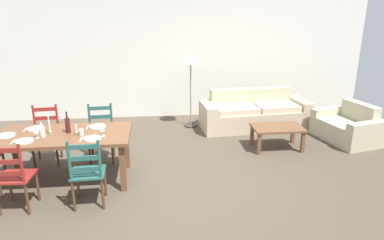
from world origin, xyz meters
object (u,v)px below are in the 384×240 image
Objects in this scene: dining_chair_near_left at (13,177)px; wine_glass_near_left at (36,130)px; dining_chair_far_right at (101,133)px; armchair_upholstered at (349,128)px; wine_glass_far_left at (41,125)px; wine_bottle at (68,125)px; dining_table at (64,140)px; coffee_table at (277,130)px; coffee_cup_primary at (81,132)px; standing_lamp at (191,61)px; coffee_cup_secondary at (43,134)px; dining_chair_near_right at (87,172)px; wine_glass_near_right at (102,129)px; couch at (254,114)px; dining_chair_far_left at (46,135)px.

dining_chair_near_left is 0.74m from wine_glass_near_left.
dining_chair_far_right is 0.73× the size of armchair_upholstered.
wine_bottle is at bearing -10.66° from wine_glass_far_left.
dining_table is 0.89m from dining_chair_near_left.
dining_table is 2.11× the size of coffee_table.
standing_lamp reaches higher than coffee_cup_primary.
dining_chair_near_left is at bearing -107.74° from coffee_cup_secondary.
dining_chair_near_right is 0.99m from coffee_cup_secondary.
dining_chair_near_left is (-0.46, -0.74, -0.19)m from dining_table.
wine_bottle is 0.24× the size of armchair_upholstered.
wine_glass_near_right is (0.14, 0.58, 0.38)m from dining_chair_near_right.
wine_glass_near_left is 0.07× the size of couch.
wine_bottle is 0.42m from wine_glass_near_left.
dining_table is 3.64m from coffee_table.
coffee_cup_primary reaches higher than dining_table.
standing_lamp is (1.67, 1.55, 0.93)m from dining_chair_far_right.
dining_chair_far_left is at bearing 90.58° from dining_chair_near_left.
dining_chair_near_left is at bearing -161.19° from armchair_upholstered.
wine_glass_far_left is at bearing -152.38° from couch.
dining_chair_far_right is 4.66m from armchair_upholstered.
coffee_table is at bearing 14.27° from coffee_cup_secondary.
couch is (3.68, 2.17, -0.50)m from coffee_cup_secondary.
wine_glass_near_left reaches higher than armchair_upholstered.
wine_glass_far_left is 4.28m from couch.
coffee_cup_primary and coffee_cup_secondary have the same top height.
dining_chair_near_left is at bearing -89.42° from dining_chair_far_left.
wine_bottle is 5.14m from armchair_upholstered.
dining_chair_near_right is 1.00× the size of dining_chair_far_left.
wine_glass_far_left is (-0.74, -0.60, 0.38)m from dining_chair_far_right.
coffee_cup_primary is at bearing -32.54° from wine_bottle.
dining_chair_far_left is (-0.47, 0.74, -0.19)m from dining_table.
wine_glass_far_left is at bearing 132.15° from dining_chair_near_right.
dining_chair_far_right is at bearing -1.67° from dining_chair_far_left.
wine_glass_near_right and wine_glass_far_left have the same top height.
armchair_upholstered is at bearing 14.37° from coffee_cup_primary.
dining_chair_near_right is 3.55m from standing_lamp.
dining_table is at bearing 162.50° from coffee_cup_primary.
wine_bottle reaches higher than dining_chair_far_right.
wine_glass_near_right is (1.05, -0.89, 0.38)m from dining_chair_far_left.
standing_lamp is (2.56, 1.53, 0.93)m from dining_chair_far_left.
wine_bottle reaches higher than wine_glass_near_right.
dining_chair_near_right reaches higher than couch.
dining_chair_near_left reaches higher than coffee_cup_secondary.
dining_chair_far_right is at bearing 38.76° from wine_glass_far_left.
dining_chair_near_right is at bearing -89.02° from dining_chair_far_right.
dining_table is 1.98× the size of dining_chair_far_right.
coffee_table is at bearing 16.44° from coffee_cup_primary.
armchair_upholstered reaches higher than coffee_table.
wine_glass_far_left is 0.18× the size of coffee_table.
wine_glass_far_left is at bearing -168.96° from coffee_table.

